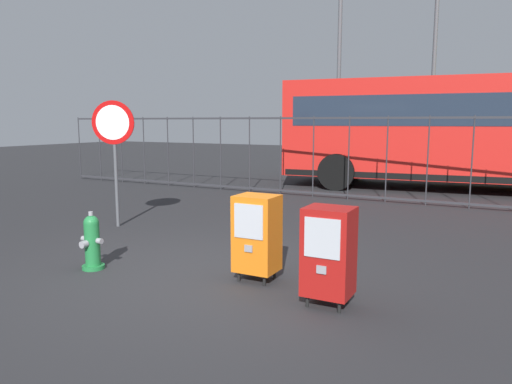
# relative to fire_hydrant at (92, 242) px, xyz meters

# --- Properties ---
(ground_plane) EXTENTS (60.00, 60.00, 0.00)m
(ground_plane) POSITION_rel_fire_hydrant_xyz_m (1.25, 0.34, -0.35)
(ground_plane) COLOR #262628
(fire_hydrant) EXTENTS (0.33, 0.31, 0.75)m
(fire_hydrant) POSITION_rel_fire_hydrant_xyz_m (0.00, 0.00, 0.00)
(fire_hydrant) COLOR #1E7238
(fire_hydrant) RESTS_ON ground_plane
(newspaper_box_primary) EXTENTS (0.48, 0.42, 1.02)m
(newspaper_box_primary) POSITION_rel_fire_hydrant_xyz_m (3.07, 0.22, 0.22)
(newspaper_box_primary) COLOR black
(newspaper_box_primary) RESTS_ON ground_plane
(newspaper_box_secondary) EXTENTS (0.48, 0.42, 1.02)m
(newspaper_box_secondary) POSITION_rel_fire_hydrant_xyz_m (2.06, 0.58, 0.22)
(newspaper_box_secondary) COLOR black
(newspaper_box_secondary) RESTS_ON ground_plane
(stop_sign) EXTENTS (0.71, 0.31, 2.23)m
(stop_sign) POSITION_rel_fire_hydrant_xyz_m (-1.52, 2.03, 1.25)
(stop_sign) COLOR #4C4F54
(stop_sign) RESTS_ON ground_plane
(fence_barrier) EXTENTS (18.03, 0.04, 2.00)m
(fence_barrier) POSITION_rel_fire_hydrant_xyz_m (1.25, 6.89, 0.67)
(fence_barrier) COLOR #2D2D33
(fence_barrier) RESTS_ON ground_plane
(bus_near) EXTENTS (10.70, 3.63, 3.00)m
(bus_near) POSITION_rel_fire_hydrant_xyz_m (4.03, 9.89, 1.36)
(bus_near) COLOR red
(bus_near) RESTS_ON ground_plane
(street_light_near_left) EXTENTS (0.32, 0.32, 7.06)m
(street_light_near_left) POSITION_rel_fire_hydrant_xyz_m (2.16, 13.61, 3.74)
(street_light_near_left) COLOR #4C4F54
(street_light_near_left) RESTS_ON ground_plane
(street_light_near_right) EXTENTS (0.32, 0.32, 6.57)m
(street_light_near_right) POSITION_rel_fire_hydrant_xyz_m (-0.78, 12.19, 3.48)
(street_light_near_right) COLOR #4C4F54
(street_light_near_right) RESTS_ON ground_plane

